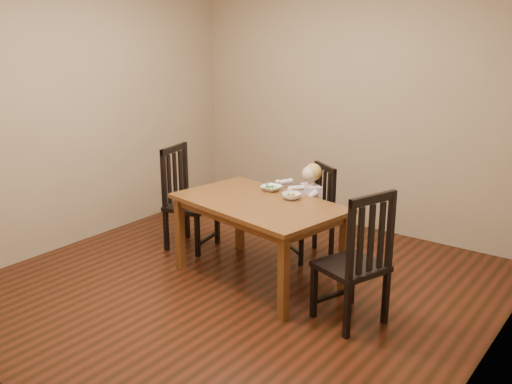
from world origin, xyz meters
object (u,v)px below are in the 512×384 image
Objects in this scene: chair_right at (356,261)px; bowl_veg at (291,196)px; chair_left at (187,200)px; chair_child at (313,214)px; toddler at (309,202)px; bowl_peas at (271,188)px; dining_table at (259,210)px.

bowl_veg is (-0.85, 0.42, 0.24)m from chair_right.
chair_child is at bearing 104.04° from chair_left.
chair_right is (0.92, -0.92, 0.07)m from chair_child.
chair_left is 2.09× the size of toddler.
bowl_veg is at bearing 82.86° from chair_right.
chair_child is 1.30m from chair_right.
chair_right is 0.98m from bowl_veg.
bowl_veg is (0.10, -0.46, 0.19)m from toddler.
toddler is at bearing 102.84° from chair_left.
chair_right reaches higher than chair_child.
chair_left is at bearing -178.66° from bowl_veg.
bowl_peas is at bearing 92.51° from toddler.
chair_right reaches higher than dining_table.
bowl_veg reaches higher than dining_table.
bowl_veg is (0.07, -0.50, 0.31)m from chair_child.
chair_left is at bearing -171.59° from bowl_peas.
dining_table is 8.78× the size of bowl_peas.
bowl_veg is at bearing 129.52° from chair_child.
chair_child is 0.59m from bowl_veg.
chair_left is at bearing 55.96° from chair_child.
chair_child is 1.26m from chair_left.
dining_table is 0.76m from chair_child.
dining_table is at bearing 68.73° from chair_left.
bowl_peas is (-0.19, -0.35, 0.18)m from toddler.
toddler is (0.09, 0.68, -0.08)m from dining_table.
chair_right is at bearing -24.90° from bowl_peas.
bowl_peas is (0.93, 0.14, 0.25)m from chair_left.
toddler is at bearing 90.00° from chair_child.
toddler is (-0.02, -0.04, 0.13)m from chair_child.
dining_table is 1.53× the size of chair_left.
bowl_peas reaches higher than dining_table.
chair_left is 0.98× the size of chair_right.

